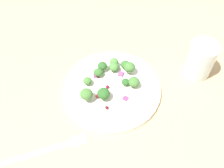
{
  "coord_description": "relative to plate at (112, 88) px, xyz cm",
  "views": [
    {
      "loc": [
        -34.54,
        -4.39,
        54.64
      ],
      "look_at": [
        2.81,
        2.3,
        2.7
      ],
      "focal_mm": 42.24,
      "sensor_mm": 36.0,
      "label": 1
    }
  ],
  "objects": [
    {
      "name": "onion_bit_0",
      "position": [
        -3.16,
        -3.84,
        0.58
      ],
      "size": [
        1.67,
        1.69,
        0.4
      ],
      "primitive_type": "cube",
      "rotation": [
        0.0,
        0.0,
        2.66
      ],
      "color": "#843D75",
      "rests_on": "plate"
    },
    {
      "name": "broccoli_floret_0",
      "position": [
        5.31,
        -3.52,
        2.72
      ],
      "size": [
        2.89,
        2.89,
        2.93
      ],
      "color": "#ADD18E",
      "rests_on": "plate"
    },
    {
      "name": "broccoli_floret_7",
      "position": [
        6.65,
        -2.25,
        1.88
      ],
      "size": [
        2.38,
        2.38,
        2.41
      ],
      "color": "#8EB77A",
      "rests_on": "plate"
    },
    {
      "name": "onion_bit_2",
      "position": [
        4.26,
        -1.56,
        0.85
      ],
      "size": [
        1.51,
        1.45,
        0.44
      ],
      "primitive_type": "cube",
      "rotation": [
        0.0,
        0.0,
        2.95
      ],
      "color": "#934C84",
      "rests_on": "plate"
    },
    {
      "name": "onion_bit_1",
      "position": [
        5.94,
        -2.91,
        0.92
      ],
      "size": [
        1.33,
        1.32,
        0.6
      ],
      "primitive_type": "cube",
      "rotation": [
        0.0,
        0.0,
        2.45
      ],
      "color": "#934C84",
      "rests_on": "plate"
    },
    {
      "name": "dressing_pool",
      "position": [
        -0.0,
        -0.0,
        0.44
      ],
      "size": [
        14.11,
        14.11,
        0.2
      ],
      "primitive_type": "cylinder",
      "color": "white",
      "rests_on": "plate"
    },
    {
      "name": "fork",
      "position": [
        -17.74,
        10.31,
        -0.61
      ],
      "size": [
        10.46,
        17.2,
        0.5
      ],
      "color": "silver",
      "rests_on": "ground_plane"
    },
    {
      "name": "broccoli_floret_9",
      "position": [
        -0.14,
        6.12,
        1.79
      ],
      "size": [
        2.14,
        2.14,
        2.16
      ],
      "color": "#ADD18E",
      "rests_on": "plate"
    },
    {
      "name": "plate",
      "position": [
        0.0,
        0.0,
        0.0
      ],
      "size": [
        24.33,
        24.33,
        1.7
      ],
      "color": "white",
      "rests_on": "ground_plane"
    },
    {
      "name": "cranberry_2",
      "position": [
        -6.41,
        0.1,
        1.16
      ],
      "size": [
        0.79,
        0.79,
        0.79
      ],
      "primitive_type": "sphere",
      "color": "maroon",
      "rests_on": "plate"
    },
    {
      "name": "broccoli_floret_3",
      "position": [
        5.25,
        0.47,
        2.05
      ],
      "size": [
        2.54,
        2.54,
        2.57
      ],
      "color": "#8EB77A",
      "rests_on": "plate"
    },
    {
      "name": "broccoli_floret_5",
      "position": [
        1.28,
        -5.21,
        2.18
      ],
      "size": [
        2.8,
        2.8,
        2.83
      ],
      "color": "#ADD18E",
      "rests_on": "plate"
    },
    {
      "name": "cranberry_0",
      "position": [
        2.41,
        4.06,
        0.96
      ],
      "size": [
        0.86,
        0.86,
        0.86
      ],
      "primitive_type": "sphere",
      "color": "#4C0A14",
      "rests_on": "plate"
    },
    {
      "name": "broccoli_floret_1",
      "position": [
        2.92,
        4.05,
        1.85
      ],
      "size": [
        2.33,
        2.33,
        2.36
      ],
      "color": "#9EC684",
      "rests_on": "plate"
    },
    {
      "name": "cranberry_4",
      "position": [
        -3.0,
        1.31,
        0.75
      ],
      "size": [
        0.7,
        0.7,
        0.7
      ],
      "primitive_type": "sphere",
      "color": "maroon",
      "rests_on": "plate"
    },
    {
      "name": "cranberry_3",
      "position": [
        -3.71,
        2.91,
        1.27
      ],
      "size": [
        0.93,
        0.93,
        0.93
      ],
      "primitive_type": "sphere",
      "color": "maroon",
      "rests_on": "plate"
    },
    {
      "name": "onion_bit_3",
      "position": [
        2.78,
        4.63,
        0.55
      ],
      "size": [
        1.74,
        1.76,
        0.31
      ],
      "primitive_type": "cube",
      "rotation": [
        0.0,
        0.0,
        0.33
      ],
      "color": "#843D75",
      "rests_on": "plate"
    },
    {
      "name": "broccoli_floret_2",
      "position": [
        -3.58,
        1.37,
        2.48
      ],
      "size": [
        2.99,
        2.99,
        3.03
      ],
      "color": "#ADD18E",
      "rests_on": "plate"
    },
    {
      "name": "water_glass",
      "position": [
        9.81,
        -20.81,
        4.02
      ],
      "size": [
        6.98,
        6.98,
        9.76
      ],
      "primitive_type": "cylinder",
      "color": "silver",
      "rests_on": "ground_plane"
    },
    {
      "name": "broccoli_floret_10",
      "position": [
        4.91,
        3.38,
        2.22
      ],
      "size": [
        2.39,
        2.39,
        2.42
      ],
      "color": "#ADD18E",
      "rests_on": "plate"
    },
    {
      "name": "broccoli_floret_8",
      "position": [
        1.27,
        -3.15,
        1.66
      ],
      "size": [
        1.93,
        1.93,
        1.95
      ],
      "color": "#9EC684",
      "rests_on": "plate"
    },
    {
      "name": "ground_plane",
      "position": [
        -2.81,
        -2.3,
        -1.86
      ],
      "size": [
        180.0,
        180.0,
        2.0
      ],
      "primitive_type": "cube",
      "color": "tan"
    },
    {
      "name": "cranberry_1",
      "position": [
        -0.5,
        1.05,
        1.08
      ],
      "size": [
        0.83,
        0.83,
        0.83
      ],
      "primitive_type": "sphere",
      "color": "maroon",
      "rests_on": "plate"
    },
    {
      "name": "broccoli_floret_4",
      "position": [
        6.97,
        0.7,
        2.01
      ],
      "size": [
        2.23,
        2.23,
        2.26
      ],
      "color": "#8EB77A",
      "rests_on": "plate"
    },
    {
      "name": "broccoli_floret_6",
      "position": [
        -4.68,
        5.25,
        2.81
      ],
      "size": [
        3.0,
        3.0,
        3.04
      ],
      "color": "#8EB77A",
      "rests_on": "plate"
    }
  ]
}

